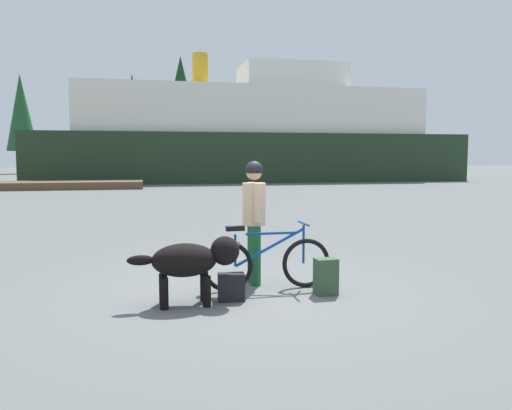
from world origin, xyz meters
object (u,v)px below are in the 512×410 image
person_cyclist (254,210)px  handbag_pannier (231,287)px  dog (192,260)px  bicycle (266,262)px  ferry_boat (252,137)px  backpack (326,277)px

person_cyclist → handbag_pannier: bearing=-120.1°
person_cyclist → handbag_pannier: person_cyclist is taller
person_cyclist → dog: size_ratio=1.28×
bicycle → person_cyclist: size_ratio=1.02×
ferry_boat → dog: bearing=-103.2°
bicycle → dog: 1.15m
dog → backpack: (1.72, 0.09, -0.30)m
person_cyclist → dog: person_cyclist is taller
person_cyclist → ferry_boat: 30.79m
person_cyclist → handbag_pannier: 1.25m
person_cyclist → ferry_boat: (6.31, 30.07, 2.12)m
person_cyclist → backpack: person_cyclist is taller
person_cyclist → ferry_boat: bearing=78.2°
bicycle → dog: (-1.03, -0.50, 0.17)m
handbag_pannier → ferry_boat: size_ratio=0.01×
backpack → handbag_pannier: bearing=-179.0°
dog → handbag_pannier: (0.48, 0.07, -0.37)m
bicycle → backpack: bearing=-30.5°
backpack → ferry_boat: bearing=79.8°
person_cyclist → dog: 1.36m
person_cyclist → backpack: size_ratio=3.65×
bicycle → person_cyclist: 0.76m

